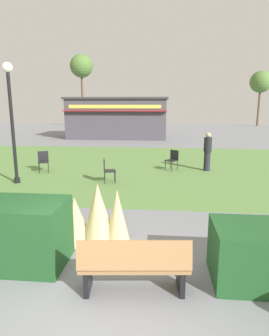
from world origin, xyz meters
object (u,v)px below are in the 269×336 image
object	(u,v)px
park_bench	(134,265)
person_strolling	(207,151)
parked_car_west_slot	(107,124)
cafe_chair_east	(173,158)
cafe_chair_center	(107,169)
food_kiosk	(118,118)
tree_left_bg	(81,67)
tree_right_bg	(261,82)
cafe_chair_west	(43,160)
lamppost_mid	(11,109)

from	to	relation	value
park_bench	person_strolling	size ratio (longest dim) A/B	1.03
person_strolling	parked_car_west_slot	size ratio (longest dim) A/B	0.40
cafe_chair_east	person_strolling	xyz separation A→B (m)	(1.50, 0.02, 0.33)
park_bench	cafe_chair_center	distance (m)	6.74
food_kiosk	tree_left_bg	distance (m)	14.56
food_kiosk	tree_right_bg	world-z (taller)	tree_right_bg
food_kiosk	person_strolling	distance (m)	13.89
cafe_chair_west	cafe_chair_east	distance (m)	5.67
cafe_chair_center	cafe_chair_east	bearing A→B (deg)	44.03
park_bench	cafe_chair_center	bearing A→B (deg)	104.22
food_kiosk	cafe_chair_west	distance (m)	13.58
lamppost_mid	parked_car_west_slot	xyz separation A→B (m)	(-1.06, 23.38, -2.06)
tree_left_bg	lamppost_mid	bearing A→B (deg)	-79.98
cafe_chair_center	person_strolling	xyz separation A→B (m)	(4.00, 2.44, 0.33)
tree_left_bg	food_kiosk	bearing A→B (deg)	-61.98
cafe_chair_center	cafe_chair_west	bearing A→B (deg)	153.74
food_kiosk	parked_car_west_slot	xyz separation A→B (m)	(-2.56, 8.01, -1.08)
food_kiosk	cafe_chair_west	xyz separation A→B (m)	(-1.23, -13.47, -1.20)
cafe_chair_east	tree_right_bg	distance (m)	31.20
parked_car_west_slot	tree_left_bg	bearing A→B (deg)	134.25
parked_car_west_slot	tree_left_bg	xyz separation A→B (m)	(-3.75, 3.85, 6.72)
tree_left_bg	tree_right_bg	size ratio (longest dim) A/B	1.25
lamppost_mid	cafe_chair_center	bearing A→B (deg)	6.19
cafe_chair_east	parked_car_west_slot	bearing A→B (deg)	108.59
cafe_chair_east	parked_car_west_slot	size ratio (longest dim) A/B	0.21
park_bench	tree_left_bg	distance (m)	35.48
parked_car_west_slot	tree_left_bg	distance (m)	8.60
cafe_chair_west	cafe_chair_center	bearing A→B (deg)	-26.26
person_strolling	tree_left_bg	size ratio (longest dim) A/B	0.19
parked_car_west_slot	tree_right_bg	size ratio (longest dim) A/B	0.59
food_kiosk	cafe_chair_east	world-z (taller)	food_kiosk
cafe_chair_east	lamppost_mid	bearing A→B (deg)	-154.63
person_strolling	parked_car_west_slot	distance (m)	22.23
park_bench	cafe_chair_center	xyz separation A→B (m)	(-1.65, 6.53, 0.05)
cafe_chair_west	food_kiosk	bearing A→B (deg)	84.79
cafe_chair_west	person_strolling	bearing A→B (deg)	7.32
cafe_chair_east	parked_car_west_slot	xyz separation A→B (m)	(-6.93, 20.60, 0.12)
cafe_chair_west	parked_car_west_slot	xyz separation A→B (m)	(-1.33, 21.48, 0.12)
cafe_chair_west	cafe_chair_east	bearing A→B (deg)	9.01
park_bench	lamppost_mid	distance (m)	8.26
park_bench	parked_car_west_slot	bearing A→B (deg)	101.64
person_strolling	tree_right_bg	distance (m)	30.57
park_bench	cafe_chair_east	xyz separation A→B (m)	(0.84, 8.94, 0.05)
park_bench	parked_car_west_slot	world-z (taller)	parked_car_west_slot
food_kiosk	tree_right_bg	distance (m)	23.07
lamppost_mid	tree_left_bg	size ratio (longest dim) A/B	0.49
cafe_chair_west	tree_right_bg	world-z (taller)	tree_right_bg
park_bench	tree_right_bg	bearing A→B (deg)	70.92
lamppost_mid	cafe_chair_east	bearing A→B (deg)	25.37
lamppost_mid	cafe_chair_east	xyz separation A→B (m)	(5.86, 2.78, -2.18)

